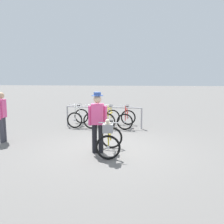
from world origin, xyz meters
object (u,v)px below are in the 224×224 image
racked_bike_yellow (110,118)px  person_with_featured_bike (98,120)px  featured_bicycle (109,138)px  racked_bike_red (127,119)px  racked_bike_white (78,117)px  racked_bike_lime (94,118)px  pedestrian_with_backpack (1,114)px

racked_bike_yellow → person_with_featured_bike: person_with_featured_bike is taller
featured_bicycle → racked_bike_yellow: bearing=95.2°
racked_bike_red → featured_bicycle: (-0.36, -3.67, 0.12)m
racked_bike_yellow → featured_bicycle: 3.75m
racked_bike_white → person_with_featured_bike: person_with_featured_bike is taller
racked_bike_red → racked_bike_lime: bearing=175.4°
racked_bike_white → racked_bike_lime: bearing=-4.6°
racked_bike_yellow → person_with_featured_bike: size_ratio=0.67×
pedestrian_with_backpack → racked_bike_red: bearing=33.2°
person_with_featured_bike → pedestrian_with_backpack: (-3.29, 0.88, -0.01)m
featured_bicycle → pedestrian_with_backpack: (-3.64, 1.05, 0.45)m
racked_bike_yellow → racked_bike_red: (0.70, -0.06, 0.00)m
featured_bicycle → person_with_featured_bike: bearing=153.4°
racked_bike_white → featured_bicycle: 4.22m
racked_bike_yellow → featured_bicycle: featured_bicycle is taller
person_with_featured_bike → racked_bike_lime: bearing=100.8°
racked_bike_white → person_with_featured_bike: bearing=-69.3°
racked_bike_white → person_with_featured_bike: (1.39, -3.67, 0.58)m
racked_bike_white → featured_bicycle: (1.74, -3.84, 0.12)m
racked_bike_lime → racked_bike_red: 1.40m
racked_bike_white → racked_bike_yellow: 1.40m
racked_bike_white → pedestrian_with_backpack: (-1.91, -2.79, 0.57)m
person_with_featured_bike → pedestrian_with_backpack: size_ratio=1.05×
racked_bike_red → featured_bicycle: 3.69m
racked_bike_red → pedestrian_with_backpack: (-4.00, -2.62, 0.57)m
racked_bike_white → racked_bike_lime: size_ratio=1.01×
racked_bike_yellow → pedestrian_with_backpack: pedestrian_with_backpack is taller
racked_bike_yellow → person_with_featured_bike: (-0.01, -3.56, 0.58)m
racked_bike_lime → racked_bike_red: same height
racked_bike_yellow → racked_bike_lime: bearing=175.4°
racked_bike_yellow → person_with_featured_bike: bearing=-90.2°
racked_bike_white → pedestrian_with_backpack: pedestrian_with_backpack is taller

